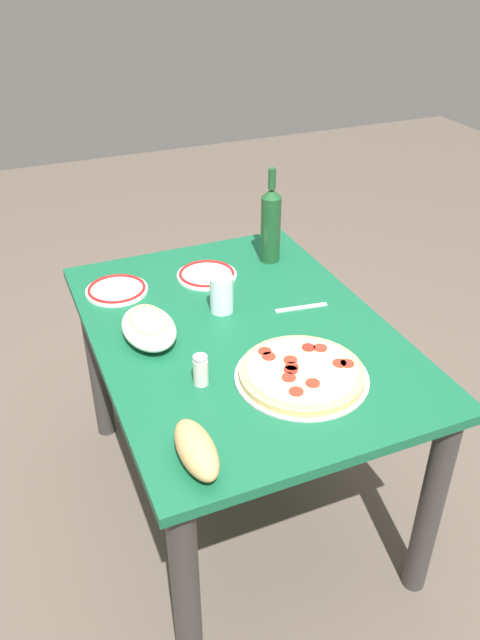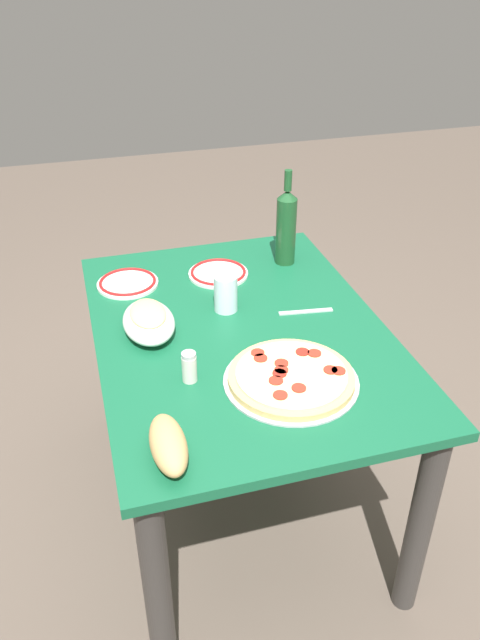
{
  "view_description": "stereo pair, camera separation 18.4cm",
  "coord_description": "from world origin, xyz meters",
  "px_view_note": "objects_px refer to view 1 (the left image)",
  "views": [
    {
      "loc": [
        -1.44,
        0.6,
        1.74
      ],
      "look_at": [
        0.0,
        0.0,
        0.75
      ],
      "focal_mm": 35.09,
      "sensor_mm": 36.0,
      "label": 1
    },
    {
      "loc": [
        -1.5,
        0.43,
        1.74
      ],
      "look_at": [
        0.0,
        0.0,
        0.75
      ],
      "focal_mm": 35.09,
      "sensor_mm": 36.0,
      "label": 2
    }
  ],
  "objects_px": {
    "water_glass": "(222,294)",
    "side_plate_near": "(117,290)",
    "wine_bottle": "(271,224)",
    "spice_shaker": "(201,370)",
    "dining_table": "(240,363)",
    "pepperoni_pizza": "(302,373)",
    "baked_pasta_dish": "(149,326)",
    "side_plate_far": "(207,274)",
    "bread_loaf": "(196,449)"
  },
  "relations": [
    {
      "from": "water_glass",
      "to": "side_plate_near",
      "type": "relative_size",
      "value": 0.58
    },
    {
      "from": "wine_bottle",
      "to": "spice_shaker",
      "type": "distance_m",
      "value": 0.75
    },
    {
      "from": "dining_table",
      "to": "pepperoni_pizza",
      "type": "relative_size",
      "value": 3.29
    },
    {
      "from": "dining_table",
      "to": "wine_bottle",
      "type": "bearing_deg",
      "value": -36.11
    },
    {
      "from": "baked_pasta_dish",
      "to": "wine_bottle",
      "type": "bearing_deg",
      "value": -59.28
    },
    {
      "from": "dining_table",
      "to": "baked_pasta_dish",
      "type": "distance_m",
      "value": 0.32
    },
    {
      "from": "side_plate_far",
      "to": "bread_loaf",
      "type": "relative_size",
      "value": 1.05
    },
    {
      "from": "pepperoni_pizza",
      "to": "spice_shaker",
      "type": "distance_m",
      "value": 0.27
    },
    {
      "from": "baked_pasta_dish",
      "to": "side_plate_near",
      "type": "relative_size",
      "value": 1.18
    },
    {
      "from": "baked_pasta_dish",
      "to": "spice_shaker",
      "type": "xyz_separation_m",
      "value": [
        -0.26,
        -0.07,
        0.0
      ]
    },
    {
      "from": "water_glass",
      "to": "bread_loaf",
      "type": "relative_size",
      "value": 0.6
    },
    {
      "from": "wine_bottle",
      "to": "bread_loaf",
      "type": "xyz_separation_m",
      "value": [
        -0.84,
        0.57,
        -0.1
      ]
    },
    {
      "from": "wine_bottle",
      "to": "spice_shaker",
      "type": "height_order",
      "value": "wine_bottle"
    },
    {
      "from": "pepperoni_pizza",
      "to": "baked_pasta_dish",
      "type": "bearing_deg",
      "value": 43.43
    },
    {
      "from": "side_plate_far",
      "to": "bread_loaf",
      "type": "distance_m",
      "value": 0.87
    },
    {
      "from": "dining_table",
      "to": "side_plate_far",
      "type": "xyz_separation_m",
      "value": [
        0.34,
        -0.02,
        0.14
      ]
    },
    {
      "from": "side_plate_near",
      "to": "spice_shaker",
      "type": "height_order",
      "value": "spice_shaker"
    },
    {
      "from": "side_plate_near",
      "to": "wine_bottle",
      "type": "bearing_deg",
      "value": -88.37
    },
    {
      "from": "water_glass",
      "to": "spice_shaker",
      "type": "xyz_separation_m",
      "value": [
        -0.32,
        0.18,
        -0.02
      ]
    },
    {
      "from": "baked_pasta_dish",
      "to": "pepperoni_pizza",
      "type": "bearing_deg",
      "value": -136.57
    },
    {
      "from": "baked_pasta_dish",
      "to": "side_plate_far",
      "type": "height_order",
      "value": "baked_pasta_dish"
    },
    {
      "from": "water_glass",
      "to": "side_plate_near",
      "type": "xyz_separation_m",
      "value": [
        0.24,
        0.27,
        -0.05
      ]
    },
    {
      "from": "wine_bottle",
      "to": "spice_shaker",
      "type": "bearing_deg",
      "value": 140.9
    },
    {
      "from": "wine_bottle",
      "to": "side_plate_far",
      "type": "bearing_deg",
      "value": 97.2
    },
    {
      "from": "pepperoni_pizza",
      "to": "side_plate_near",
      "type": "distance_m",
      "value": 0.73
    },
    {
      "from": "pepperoni_pizza",
      "to": "water_glass",
      "type": "relative_size",
      "value": 3.04
    },
    {
      "from": "dining_table",
      "to": "wine_bottle",
      "type": "height_order",
      "value": "wine_bottle"
    },
    {
      "from": "dining_table",
      "to": "spice_shaker",
      "type": "xyz_separation_m",
      "value": [
        -0.2,
        0.2,
        0.17
      ]
    },
    {
      "from": "pepperoni_pizza",
      "to": "bread_loaf",
      "type": "bearing_deg",
      "value": 116.88
    },
    {
      "from": "side_plate_far",
      "to": "spice_shaker",
      "type": "relative_size",
      "value": 2.35
    },
    {
      "from": "dining_table",
      "to": "side_plate_near",
      "type": "height_order",
      "value": "side_plate_near"
    },
    {
      "from": "dining_table",
      "to": "bread_loaf",
      "type": "xyz_separation_m",
      "value": [
        -0.46,
        0.3,
        0.16
      ]
    },
    {
      "from": "side_plate_far",
      "to": "side_plate_near",
      "type": "bearing_deg",
      "value": 87.02
    },
    {
      "from": "side_plate_near",
      "to": "water_glass",
      "type": "bearing_deg",
      "value": -131.22
    },
    {
      "from": "pepperoni_pizza",
      "to": "side_plate_far",
      "type": "distance_m",
      "value": 0.63
    },
    {
      "from": "pepperoni_pizza",
      "to": "water_glass",
      "type": "bearing_deg",
      "value": 10.1
    },
    {
      "from": "spice_shaker",
      "to": "water_glass",
      "type": "bearing_deg",
      "value": -29.85
    },
    {
      "from": "baked_pasta_dish",
      "to": "side_plate_far",
      "type": "distance_m",
      "value": 0.4
    },
    {
      "from": "pepperoni_pizza",
      "to": "bread_loaf",
      "type": "relative_size",
      "value": 1.83
    },
    {
      "from": "baked_pasta_dish",
      "to": "water_glass",
      "type": "relative_size",
      "value": 2.04
    },
    {
      "from": "water_glass",
      "to": "bread_loaf",
      "type": "height_order",
      "value": "water_glass"
    },
    {
      "from": "wine_bottle",
      "to": "side_plate_far",
      "type": "xyz_separation_m",
      "value": [
        -0.03,
        0.25,
        -0.13
      ]
    },
    {
      "from": "dining_table",
      "to": "side_plate_far",
      "type": "height_order",
      "value": "side_plate_far"
    },
    {
      "from": "spice_shaker",
      "to": "bread_loaf",
      "type": "bearing_deg",
      "value": 158.36
    },
    {
      "from": "pepperoni_pizza",
      "to": "baked_pasta_dish",
      "type": "distance_m",
      "value": 0.47
    },
    {
      "from": "pepperoni_pizza",
      "to": "side_plate_far",
      "type": "height_order",
      "value": "pepperoni_pizza"
    },
    {
      "from": "wine_bottle",
      "to": "water_glass",
      "type": "xyz_separation_m",
      "value": [
        -0.26,
        0.28,
        -0.08
      ]
    },
    {
      "from": "bread_loaf",
      "to": "baked_pasta_dish",
      "type": "bearing_deg",
      "value": -4.13
    },
    {
      "from": "pepperoni_pizza",
      "to": "baked_pasta_dish",
      "type": "xyz_separation_m",
      "value": [
        0.34,
        0.32,
        0.03
      ]
    },
    {
      "from": "spice_shaker",
      "to": "baked_pasta_dish",
      "type": "bearing_deg",
      "value": 14.43
    }
  ]
}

